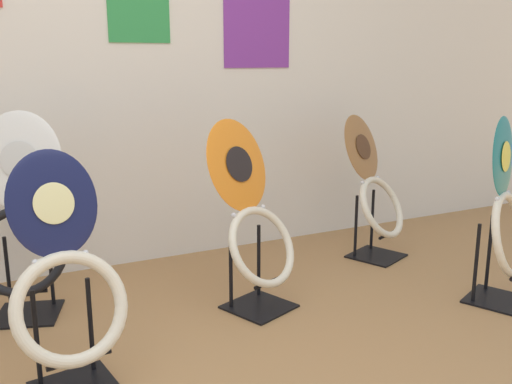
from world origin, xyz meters
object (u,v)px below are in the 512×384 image
at_px(toilet_seat_display_navy_moon, 66,286).
at_px(toilet_seat_display_teal_sax, 506,220).
at_px(toilet_seat_display_orange_sun, 252,220).
at_px(toilet_seat_display_white_plain, 21,225).
at_px(toilet_seat_display_woodgrain, 375,193).

relative_size(toilet_seat_display_navy_moon, toilet_seat_display_teal_sax, 0.95).
bearing_deg(toilet_seat_display_orange_sun, toilet_seat_display_navy_moon, -158.23).
bearing_deg(toilet_seat_display_navy_moon, toilet_seat_display_orange_sun, 21.77).
xyz_separation_m(toilet_seat_display_white_plain, toilet_seat_display_navy_moon, (0.08, -0.75, -0.04)).
xyz_separation_m(toilet_seat_display_orange_sun, toilet_seat_display_woodgrain, (0.96, 0.32, -0.04)).
distance_m(toilet_seat_display_orange_sun, toilet_seat_display_navy_moon, 0.96).
bearing_deg(toilet_seat_display_white_plain, toilet_seat_display_orange_sun, -21.64).
xyz_separation_m(toilet_seat_display_orange_sun, toilet_seat_display_navy_moon, (-0.90, -0.36, -0.03)).
bearing_deg(toilet_seat_display_orange_sun, toilet_seat_display_woodgrain, 18.24).
height_order(toilet_seat_display_woodgrain, toilet_seat_display_navy_moon, toilet_seat_display_navy_moon).
distance_m(toilet_seat_display_orange_sun, toilet_seat_display_white_plain, 1.05).
height_order(toilet_seat_display_woodgrain, toilet_seat_display_teal_sax, toilet_seat_display_teal_sax).
xyz_separation_m(toilet_seat_display_woodgrain, toilet_seat_display_navy_moon, (-1.86, -0.67, 0.00)).
bearing_deg(toilet_seat_display_teal_sax, toilet_seat_display_navy_moon, 175.96).
xyz_separation_m(toilet_seat_display_white_plain, toilet_seat_display_woodgrain, (1.94, -0.07, -0.04)).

